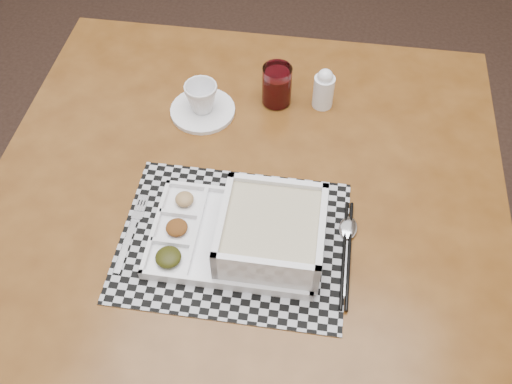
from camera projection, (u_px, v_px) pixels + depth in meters
The scene contains 11 objects.
floor at pixel (93, 138), 2.38m from camera, with size 5.00×5.00×0.00m, color black.
dining_table at pixel (244, 218), 1.24m from camera, with size 1.17×1.17×0.81m.
placemat at pixel (234, 240), 1.10m from camera, with size 0.44×0.34×0.00m, color #A6A7AE.
serving_tray at pixel (261, 235), 1.07m from camera, with size 0.34×0.25×0.09m.
fork at pixel (132, 231), 1.11m from camera, with size 0.03×0.19×0.00m.
spoon at pixel (348, 234), 1.11m from camera, with size 0.04×0.18×0.01m.
chopsticks at pixel (347, 253), 1.08m from camera, with size 0.04×0.24×0.01m.
saucer at pixel (203, 110), 1.32m from camera, with size 0.15×0.15×0.01m, color white.
cup at pixel (201, 98), 1.29m from camera, with size 0.08×0.08×0.07m, color white.
juice_glass at pixel (277, 87), 1.31m from camera, with size 0.07×0.07×0.10m.
creamer_bottle at pixel (324, 89), 1.30m from camera, with size 0.05×0.05×0.10m.
Camera 1 is at (1.05, -1.44, 1.74)m, focal length 40.00 mm.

